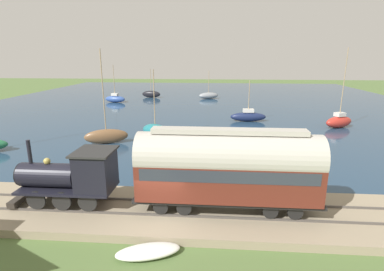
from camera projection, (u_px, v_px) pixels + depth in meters
name	position (u px, v px, depth m)	size (l,w,h in m)	color
ground_plane	(160.00, 226.00, 15.23)	(200.00, 200.00, 0.00)	#516B38
harbor_water	(201.00, 101.00, 57.65)	(80.00, 80.00, 0.01)	navy
rail_embankment	(164.00, 212.00, 16.20)	(5.32, 56.00, 0.55)	gray
steam_locomotive	(74.00, 174.00, 16.04)	(2.19, 5.65, 3.56)	black
passenger_coach	(227.00, 167.00, 15.25)	(2.31, 9.60, 4.37)	black
sailboat_black	(151.00, 94.00, 62.37)	(1.65, 4.05, 5.83)	black
sailboat_teal	(155.00, 130.00, 31.72)	(3.10, 3.62, 7.09)	#1E707A
sailboat_brown	(106.00, 136.00, 29.49)	(2.37, 4.30, 9.06)	brown
sailboat_gray	(209.00, 96.00, 60.52)	(2.82, 4.30, 5.56)	gray
sailboat_red	(339.00, 121.00, 36.06)	(3.00, 4.05, 9.35)	#B72D23
sailboat_navy	(248.00, 116.00, 39.57)	(1.48, 4.73, 5.35)	#192347
sailboat_blue	(115.00, 99.00, 55.82)	(1.96, 4.05, 6.87)	#335199
rowboat_mid_harbor	(183.00, 156.00, 25.18)	(2.11, 2.32, 0.55)	#B7B2A3
rowboat_off_pier	(269.00, 151.00, 26.49)	(2.60, 2.09, 0.43)	silver
rowboat_far_out	(182.00, 169.00, 22.25)	(1.89, 1.98, 0.50)	#B7B2A3
rowboat_near_shore	(81.00, 173.00, 21.43)	(1.20, 2.44, 0.56)	beige
beached_dinghy	(148.00, 251.00, 12.92)	(1.88, 3.00, 0.44)	silver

